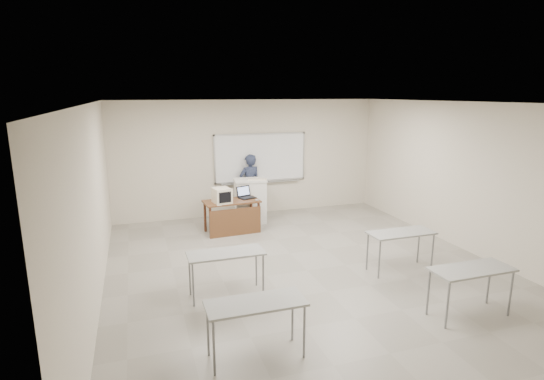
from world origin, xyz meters
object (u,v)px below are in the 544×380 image
object	(u,v)px
crt_monitor	(222,196)
presenter	(250,185)
podium	(250,201)
keyboard	(257,179)
instructor_desk	(233,212)
mouse	(257,200)
whiteboard	(260,158)
laptop	(247,195)

from	to	relation	value
crt_monitor	presenter	world-z (taller)	presenter
podium	presenter	bearing A→B (deg)	81.83
keyboard	instructor_desk	bearing A→B (deg)	-125.26
crt_monitor	mouse	world-z (taller)	crt_monitor
instructor_desk	keyboard	distance (m)	1.13
whiteboard	laptop	xyz separation A→B (m)	(-0.71, -1.21, -0.67)
crt_monitor	laptop	distance (m)	0.72
whiteboard	crt_monitor	distance (m)	2.09
crt_monitor	mouse	size ratio (longest dim) A/B	4.45
podium	mouse	xyz separation A→B (m)	(-0.06, -0.80, 0.22)
instructor_desk	keyboard	size ratio (longest dim) A/B	2.70
podium	presenter	size ratio (longest dim) A/B	0.68
laptop	mouse	distance (m)	0.39
whiteboard	instructor_desk	distance (m)	2.08
whiteboard	laptop	world-z (taller)	whiteboard
podium	keyboard	size ratio (longest dim) A/B	2.35
whiteboard	presenter	xyz separation A→B (m)	(-0.33, -0.11, -0.67)
mouse	keyboard	world-z (taller)	keyboard
whiteboard	mouse	bearing A→B (deg)	-109.56
podium	mouse	world-z (taller)	podium
instructor_desk	mouse	xyz separation A→B (m)	(0.55, -0.09, 0.25)
whiteboard	podium	xyz separation A→B (m)	(-0.50, -0.77, -0.93)
instructor_desk	mouse	size ratio (longest dim) A/B	13.38
laptop	podium	bearing A→B (deg)	46.08
podium	laptop	xyz separation A→B (m)	(-0.21, -0.44, 0.26)
instructor_desk	crt_monitor	size ratio (longest dim) A/B	3.01
laptop	keyboard	xyz separation A→B (m)	(0.36, 0.32, 0.30)
instructor_desk	laptop	world-z (taller)	laptop
keyboard	presenter	bearing A→B (deg)	105.32
mouse	instructor_desk	bearing A→B (deg)	-165.81
crt_monitor	keyboard	world-z (taller)	keyboard
mouse	crt_monitor	bearing A→B (deg)	-161.75
keyboard	podium	bearing A→B (deg)	158.21
crt_monitor	presenter	distance (m)	1.73
whiteboard	crt_monitor	xyz separation A→B (m)	(-1.36, -1.49, -0.56)
whiteboard	laptop	distance (m)	1.55
instructor_desk	presenter	world-z (taller)	presenter
whiteboard	mouse	distance (m)	1.81
laptop	presenter	xyz separation A→B (m)	(0.38, 1.10, -0.00)
mouse	whiteboard	bearing A→B (deg)	94.07
laptop	crt_monitor	bearing A→B (deg)	-175.33
crt_monitor	whiteboard	bearing A→B (deg)	38.42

